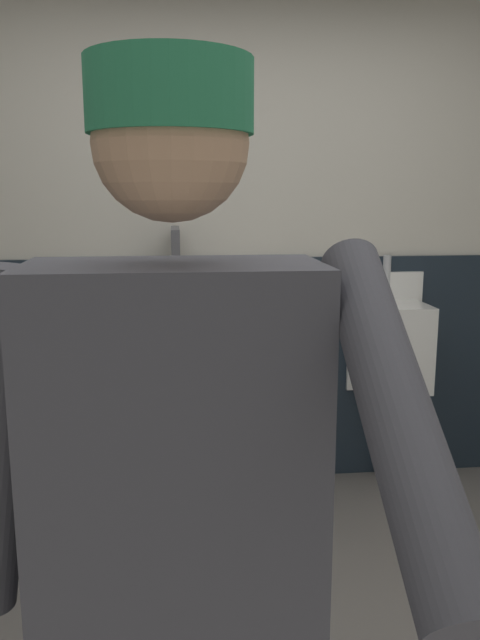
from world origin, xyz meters
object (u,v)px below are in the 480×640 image
urinal_left (103,352)px  urinal_right (391,345)px  person (178,520)px  urinal_middle (250,348)px

urinal_left → urinal_right: size_ratio=1.00×
urinal_right → person: bearing=-117.2°
urinal_left → person: 2.27m
person → urinal_right: bearing=62.8°
urinal_left → urinal_middle: (0.75, 0.00, 0.00)m
urinal_left → urinal_right: 1.50m
urinal_middle → person: size_ratio=0.71×
urinal_middle → person: person is taller
urinal_right → urinal_middle: bearing=180.0°
urinal_middle → urinal_right: bearing=0.0°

